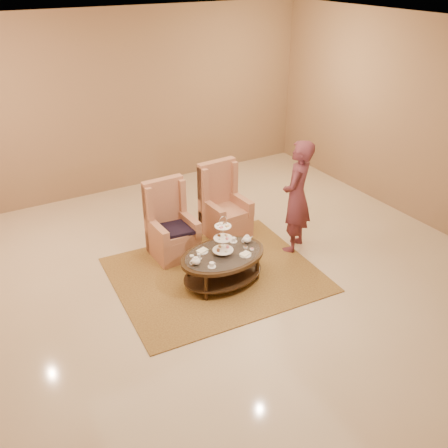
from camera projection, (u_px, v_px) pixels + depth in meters
ground at (227, 279)px, 7.50m from camera, size 8.00×8.00×0.00m
ceiling at (227, 279)px, 7.50m from camera, size 8.00×8.00×0.02m
wall_back at (123, 103)px, 9.71m from camera, size 8.00×0.04×3.50m
wall_right at (430, 126)px, 8.44m from camera, size 0.04×8.00×3.50m
rug at (215, 274)px, 7.59m from camera, size 3.11×2.64×0.02m
tea_table at (223, 259)px, 7.24m from camera, size 1.39×1.01×1.10m
armchair_left at (171, 230)px, 7.96m from camera, size 0.69×0.72×1.24m
armchair_right at (223, 211)px, 8.56m from camera, size 0.72×0.75×1.28m
person at (297, 197)px, 7.87m from camera, size 0.81×0.75×1.86m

